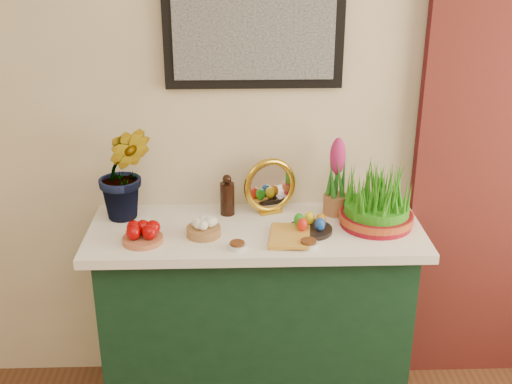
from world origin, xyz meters
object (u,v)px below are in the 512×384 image
Objects in this scene: sideboard at (256,320)px; wheatgrass_sabzeh at (377,200)px; book at (269,235)px; hyacinth_green at (123,158)px; mirror at (270,187)px.

wheatgrass_sabzeh is at bearing 0.52° from sideboard.
book reaches higher than sideboard.
wheatgrass_sabzeh is (1.06, -0.11, -0.16)m from hyacinth_green.
mirror reaches higher than book.
wheatgrass_sabzeh is (0.51, 0.00, 0.58)m from sideboard.
book is at bearing -22.49° from hyacinth_green.
sideboard is at bearing 123.50° from book.
book is (0.60, -0.22, -0.26)m from hyacinth_green.
book is 0.69× the size of wheatgrass_sabzeh.
book is at bearing -166.23° from wheatgrass_sabzeh.
mirror is 0.79× the size of wheatgrass_sabzeh.
hyacinth_green reaches higher than book.
mirror is at bearing 66.67° from sideboard.
mirror is (0.07, 0.16, 0.58)m from sideboard.
hyacinth_green is 2.56× the size of book.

